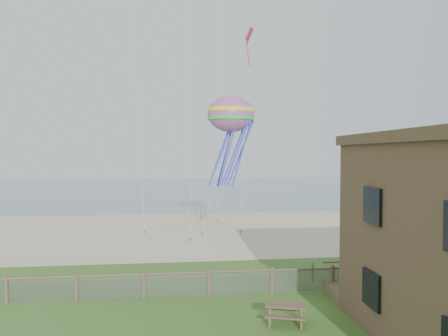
% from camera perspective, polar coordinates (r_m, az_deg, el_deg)
% --- Properties ---
extents(sand_beach, '(72.00, 20.00, 0.02)m').
position_cam_1_polar(sand_beach, '(35.07, -4.07, -8.90)').
color(sand_beach, tan).
rests_on(sand_beach, ground).
extents(ocean, '(160.00, 68.00, 0.02)m').
position_cam_1_polar(ocean, '(78.70, -5.33, -2.84)').
color(ocean, slate).
rests_on(ocean, ground).
extents(chainlink_fence, '(36.20, 0.20, 1.25)m').
position_cam_1_polar(chainlink_fence, '(19.43, -2.15, -16.24)').
color(chainlink_fence, '#4F3D2C').
rests_on(chainlink_fence, ground).
extents(picnic_table, '(1.80, 1.54, 0.65)m').
position_cam_1_polar(picnic_table, '(16.78, 8.73, -20.10)').
color(picnic_table, brown).
rests_on(picnic_table, ground).
extents(octopus_kite, '(4.25, 3.74, 7.27)m').
position_cam_1_polar(octopus_kite, '(29.90, 1.01, 4.14)').
color(octopus_kite, '#FE282C').
extents(kite_red, '(1.89, 1.55, 2.46)m').
position_cam_1_polar(kite_red, '(30.30, 3.64, 17.22)').
color(kite_red, red).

